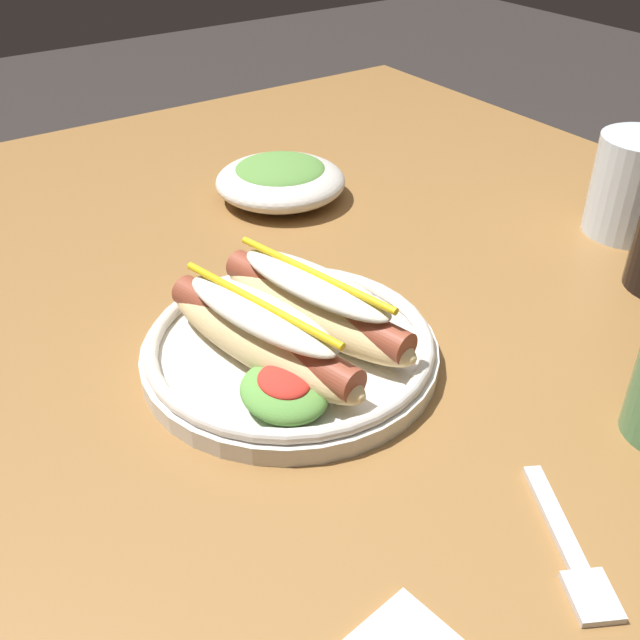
# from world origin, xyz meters

# --- Properties ---
(dining_table) EXTENTS (1.18, 1.08, 0.74)m
(dining_table) POSITION_xyz_m (0.00, 0.00, 0.65)
(dining_table) COLOR olive
(dining_table) RESTS_ON ground_plane
(hot_dog_plate) EXTENTS (0.24, 0.24, 0.08)m
(hot_dog_plate) POSITION_xyz_m (0.06, -0.08, 0.77)
(hot_dog_plate) COLOR silver
(hot_dog_plate) RESTS_ON dining_table
(fork) EXTENTS (0.11, 0.07, 0.00)m
(fork) POSITION_xyz_m (0.32, -0.04, 0.74)
(fork) COLOR silver
(fork) RESTS_ON dining_table
(water_cup) EXTENTS (0.09, 0.09, 0.11)m
(water_cup) POSITION_xyz_m (0.07, 0.35, 0.79)
(water_cup) COLOR silver
(water_cup) RESTS_ON dining_table
(side_bowl) EXTENTS (0.15, 0.15, 0.05)m
(side_bowl) POSITION_xyz_m (-0.21, 0.08, 0.76)
(side_bowl) COLOR silver
(side_bowl) RESTS_ON dining_table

